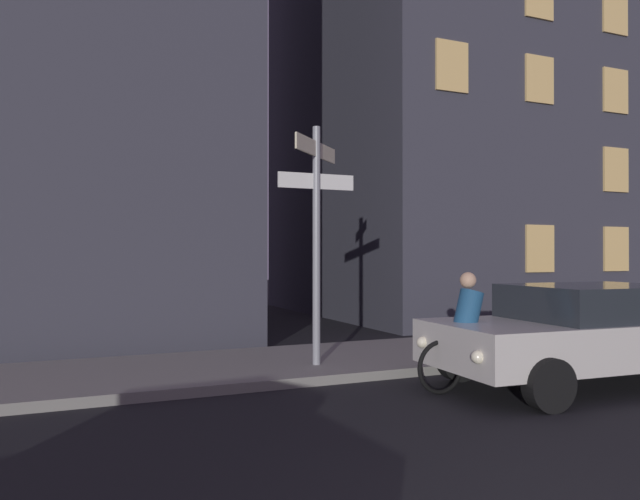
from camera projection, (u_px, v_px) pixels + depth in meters
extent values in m
cube|color=gray|center=(276.00, 365.00, 9.83)|extent=(40.00, 2.91, 0.14)
cylinder|color=gray|center=(316.00, 245.00, 9.48)|extent=(0.12, 0.12, 3.70)
cube|color=beige|center=(316.00, 149.00, 9.49)|extent=(1.16, 1.16, 0.24)
cube|color=white|center=(316.00, 181.00, 9.49)|extent=(1.27, 0.03, 0.24)
cube|color=beige|center=(586.00, 340.00, 8.54)|extent=(4.55, 2.14, 0.59)
cube|color=#23282D|center=(595.00, 302.00, 8.60)|extent=(2.30, 1.86, 0.48)
cylinder|color=black|center=(549.00, 385.00, 7.14)|extent=(0.65, 0.26, 0.64)
cylinder|color=black|center=(458.00, 359.00, 8.91)|extent=(0.65, 0.26, 0.64)
cylinder|color=black|center=(613.00, 348.00, 9.93)|extent=(0.65, 0.26, 0.64)
sphere|color=#F9EFCC|center=(478.00, 357.00, 7.15)|extent=(0.16, 0.16, 0.16)
sphere|color=#F9EFCC|center=(422.00, 342.00, 8.35)|extent=(0.16, 0.16, 0.16)
torus|color=black|center=(506.00, 361.00, 8.51)|extent=(0.72, 0.07, 0.72)
torus|color=black|center=(441.00, 367.00, 8.06)|extent=(0.72, 0.07, 0.72)
cylinder|color=red|center=(474.00, 346.00, 8.29)|extent=(1.00, 0.06, 0.04)
cylinder|color=navy|center=(468.00, 311.00, 8.25)|extent=(0.46, 0.33, 0.61)
sphere|color=tan|center=(468.00, 280.00, 8.25)|extent=(0.22, 0.22, 0.22)
cylinder|color=black|center=(467.00, 347.00, 8.35)|extent=(0.34, 0.12, 0.55)
cylinder|color=black|center=(475.00, 349.00, 8.18)|extent=(0.34, 0.12, 0.55)
cube|color=#383842|center=(433.00, 100.00, 19.77)|extent=(8.05, 9.32, 13.74)
cube|color=#F2C672|center=(540.00, 249.00, 15.44)|extent=(0.90, 0.06, 1.20)
cube|color=#F2C672|center=(616.00, 249.00, 16.53)|extent=(0.90, 0.06, 1.20)
cube|color=#F2C672|center=(616.00, 170.00, 16.54)|extent=(0.90, 0.06, 1.20)
cube|color=#F2C672|center=(452.00, 66.00, 14.39)|extent=(0.90, 0.06, 1.20)
cube|color=#F2C672|center=(540.00, 79.00, 15.47)|extent=(0.90, 0.06, 1.20)
cube|color=#F2C672|center=(616.00, 91.00, 16.56)|extent=(0.90, 0.06, 1.20)
cube|color=#F2C672|center=(615.00, 12.00, 16.57)|extent=(0.90, 0.06, 1.20)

